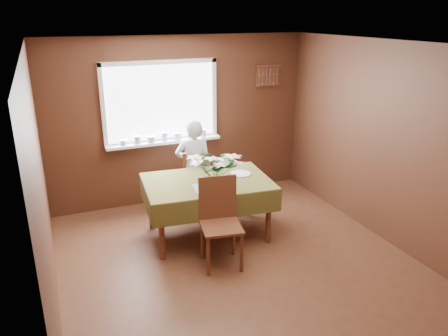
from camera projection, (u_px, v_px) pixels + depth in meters
name	position (u px, v px, depth m)	size (l,w,h in m)	color
floor	(242.00, 268.00, 5.07)	(4.50, 4.50, 0.00)	#4F2B1B
ceiling	(246.00, 45.00, 4.22)	(4.50, 4.50, 0.00)	white
wall_back	(181.00, 121.00, 6.60)	(4.00, 4.00, 0.00)	brown
wall_front	(399.00, 278.00, 2.69)	(4.00, 4.00, 0.00)	brown
wall_left	(42.00, 195.00, 3.92)	(4.50, 4.50, 0.00)	brown
wall_right	(391.00, 146.00, 5.37)	(4.50, 4.50, 0.00)	brown
window_assembly	(162.00, 117.00, 6.41)	(1.72, 0.20, 1.22)	white
spoon_rack	(268.00, 76.00, 6.89)	(0.44, 0.05, 0.33)	brown
dining_table	(207.00, 187.00, 5.59)	(1.69, 1.23, 0.78)	brown
chair_far	(193.00, 177.00, 6.45)	(0.45, 0.45, 0.92)	brown
chair_near	(220.00, 218.00, 5.02)	(0.52, 0.52, 1.04)	brown
seated_woman	(194.00, 167.00, 6.25)	(0.51, 0.34, 1.41)	white
flower_bouquet	(215.00, 164.00, 5.23)	(0.55, 0.55, 0.47)	white
side_plate	(241.00, 174.00, 5.78)	(0.27, 0.27, 0.01)	white
table_knife	(223.00, 187.00, 5.34)	(0.02, 0.22, 0.00)	silver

